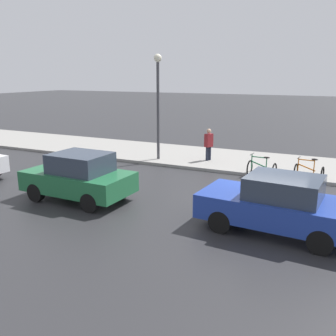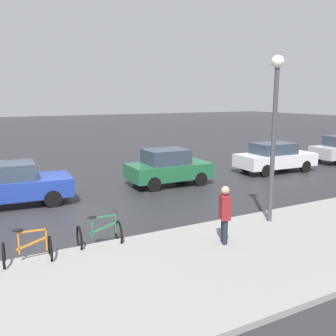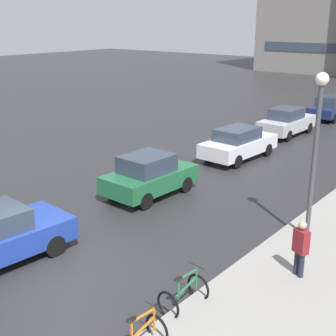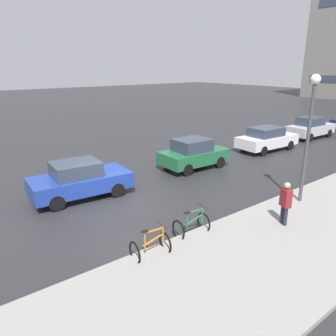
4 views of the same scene
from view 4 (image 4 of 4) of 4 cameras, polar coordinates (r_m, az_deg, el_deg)
The scene contains 9 objects.
ground_plane at distance 13.63m, azimuth -9.03°, elevation -6.60°, with size 140.00×140.00×0.00m, color #28282B.
bicycle_nearest at distance 10.00m, azimuth -3.08°, elevation -13.44°, with size 0.78×1.16×0.97m.
bicycle_second at distance 11.18m, azimuth 4.11°, elevation -9.86°, with size 0.79×1.18×0.99m.
car_blue at distance 14.59m, azimuth -15.14°, elevation -1.98°, with size 2.23×4.33×1.61m.
car_green at distance 18.17m, azimuth 4.43°, elevation 2.52°, with size 2.01×3.82×1.66m.
car_white at distance 22.92m, azimuth 16.83°, elevation 4.91°, with size 2.05×4.45×1.58m.
car_silver at distance 28.15m, azimuth 23.57°, elevation 6.48°, with size 1.88×4.33×1.64m.
pedestrian at distance 12.12m, azimuth 19.76°, elevation -5.69°, with size 0.46×0.38×1.70m.
streetlamp at distance 13.84m, azimuth 23.47°, elevation 7.20°, with size 0.38×0.38×5.20m.
Camera 4 is at (11.00, -5.85, 5.54)m, focal length 35.00 mm.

